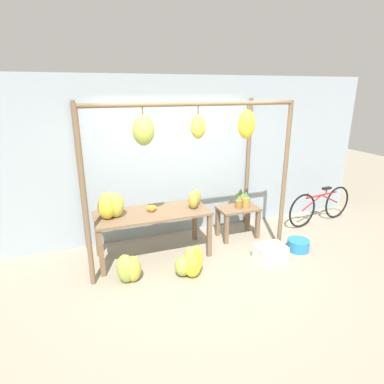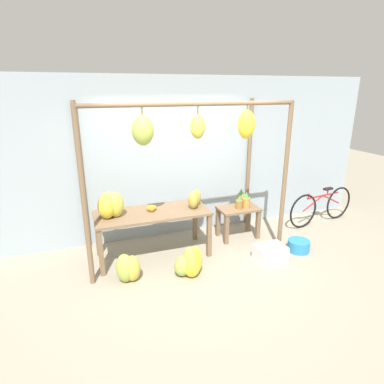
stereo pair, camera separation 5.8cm
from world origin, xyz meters
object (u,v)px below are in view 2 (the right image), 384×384
object	(u,v)px
banana_pile_ground_right	(190,263)
parked_bicycle	(322,206)
banana_pile_on_table	(109,206)
banana_pile_ground_left	(128,268)
pineapple_cluster	(242,200)
papaya_pile	(194,199)
fruit_crate_white	(270,253)
orange_pile	(152,208)
blue_bucket	(299,246)

from	to	relation	value
banana_pile_ground_right	parked_bicycle	size ratio (longest dim) A/B	0.30
banana_pile_on_table	banana_pile_ground_left	distance (m)	0.96
pineapple_cluster	papaya_pile	distance (m)	1.04
fruit_crate_white	orange_pile	bearing A→B (deg)	154.10
banana_pile_ground_left	blue_bucket	world-z (taller)	banana_pile_ground_left
orange_pile	fruit_crate_white	bearing A→B (deg)	-25.90
banana_pile_ground_right	papaya_pile	xyz separation A→B (m)	(0.33, 0.71, 0.71)
blue_bucket	parked_bicycle	xyz separation A→B (m)	(1.16, 0.83, 0.26)
banana_pile_on_table	fruit_crate_white	world-z (taller)	banana_pile_on_table
orange_pile	parked_bicycle	world-z (taller)	orange_pile
parked_bicycle	papaya_pile	world-z (taller)	papaya_pile
pineapple_cluster	banana_pile_ground_left	size ratio (longest dim) A/B	0.74
orange_pile	banana_pile_ground_left	world-z (taller)	orange_pile
banana_pile_ground_right	fruit_crate_white	world-z (taller)	banana_pile_ground_right
banana_pile_on_table	papaya_pile	distance (m)	1.33
pineapple_cluster	fruit_crate_white	size ratio (longest dim) A/B	0.70
pineapple_cluster	blue_bucket	world-z (taller)	pineapple_cluster
banana_pile_on_table	parked_bicycle	world-z (taller)	banana_pile_on_table
banana_pile_on_table	pineapple_cluster	xyz separation A→B (m)	(2.32, 0.18, -0.25)
pineapple_cluster	fruit_crate_white	bearing A→B (deg)	-90.08
blue_bucket	papaya_pile	size ratio (longest dim) A/B	1.16
parked_bicycle	banana_pile_ground_right	bearing A→B (deg)	-163.82
fruit_crate_white	papaya_pile	bearing A→B (deg)	142.91
banana_pile_on_table	parked_bicycle	distance (m)	4.14
banana_pile_on_table	banana_pile_ground_right	size ratio (longest dim) A/B	0.94
banana_pile_on_table	orange_pile	size ratio (longest dim) A/B	2.79
parked_bicycle	orange_pile	bearing A→B (deg)	-177.90
papaya_pile	parked_bicycle	bearing A→B (deg)	3.97
papaya_pile	fruit_crate_white	bearing A→B (deg)	-37.09
orange_pile	fruit_crate_white	size ratio (longest dim) A/B	0.37
orange_pile	fruit_crate_white	xyz separation A→B (m)	(1.68, -0.81, -0.68)
banana_pile_ground_left	papaya_pile	world-z (taller)	papaya_pile
orange_pile	banana_pile_ground_left	bearing A→B (deg)	-128.22
papaya_pile	banana_pile_ground_left	bearing A→B (deg)	-154.32
pineapple_cluster	parked_bicycle	size ratio (longest dim) A/B	0.19
pineapple_cluster	blue_bucket	distance (m)	1.21
banana_pile_on_table	parked_bicycle	xyz separation A→B (m)	(4.09, 0.16, -0.58)
parked_bicycle	fruit_crate_white	bearing A→B (deg)	-152.07
banana_pile_ground_left	blue_bucket	size ratio (longest dim) A/B	1.20
parked_bicycle	pineapple_cluster	bearing A→B (deg)	179.24
pineapple_cluster	papaya_pile	size ratio (longest dim) A/B	1.04
blue_bucket	banana_pile_ground_right	bearing A→B (deg)	-178.09
banana_pile_ground_right	parked_bicycle	distance (m)	3.23
banana_pile_ground_right	parked_bicycle	world-z (taller)	parked_bicycle
fruit_crate_white	parked_bicycle	distance (m)	2.02
banana_pile_ground_right	blue_bucket	bearing A→B (deg)	1.91
banana_pile_on_table	blue_bucket	xyz separation A→B (m)	(2.94, -0.67, -0.84)
fruit_crate_white	blue_bucket	world-z (taller)	fruit_crate_white
pineapple_cluster	banana_pile_ground_left	world-z (taller)	pineapple_cluster
banana_pile_ground_left	parked_bicycle	size ratio (longest dim) A/B	0.26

